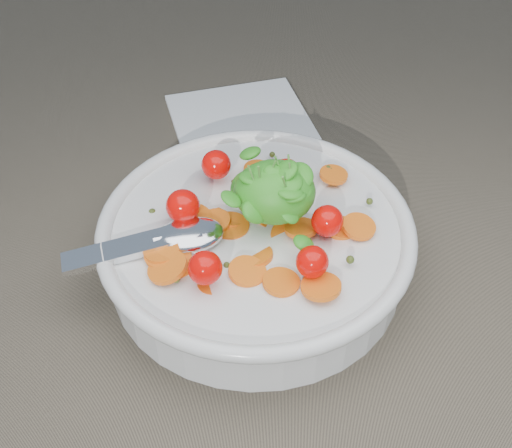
{
  "coord_description": "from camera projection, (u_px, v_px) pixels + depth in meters",
  "views": [
    {
      "loc": [
        0.02,
        -0.45,
        0.48
      ],
      "look_at": [
        0.0,
        -0.01,
        0.06
      ],
      "focal_mm": 45.0,
      "sensor_mm": 36.0,
      "label": 1
    }
  ],
  "objects": [
    {
      "name": "napkin",
      "position": [
        240.0,
        118.0,
        0.83
      ],
      "size": [
        0.21,
        0.19,
        0.01
      ],
      "primitive_type": "cube",
      "rotation": [
        0.0,
        0.0,
        0.31
      ],
      "color": "white",
      "rests_on": "ground"
    },
    {
      "name": "ground",
      "position": [
        255.0,
        258.0,
        0.66
      ],
      "size": [
        6.0,
        6.0,
        0.0
      ],
      "primitive_type": "plane",
      "color": "#746752",
      "rests_on": "ground"
    },
    {
      "name": "bowl",
      "position": [
        256.0,
        241.0,
        0.62
      ],
      "size": [
        0.33,
        0.3,
        0.13
      ],
      "color": "silver",
      "rests_on": "ground"
    }
  ]
}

